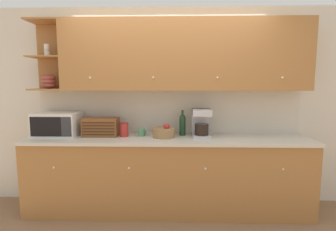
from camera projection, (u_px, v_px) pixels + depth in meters
name	position (u px, v px, depth m)	size (l,w,h in m)	color
ground_plane	(168.00, 199.00, 3.69)	(24.00, 24.00, 0.00)	#896647
wall_back	(168.00, 107.00, 3.56)	(5.88, 0.06, 2.60)	beige
counter_unit	(168.00, 174.00, 3.32)	(3.50, 0.66, 0.95)	#A36B38
backsplash_panel	(168.00, 111.00, 3.53)	(3.48, 0.01, 0.58)	beige
upper_cabinets	(182.00, 56.00, 3.27)	(3.48, 0.36, 0.87)	#A36B38
microwave	(58.00, 124.00, 3.34)	(0.54, 0.41, 0.30)	silver
bread_box	(101.00, 127.00, 3.33)	(0.43, 0.26, 0.23)	brown
storage_canister	(124.00, 130.00, 3.29)	(0.11, 0.11, 0.17)	#B22D28
mug	(142.00, 132.00, 3.33)	(0.10, 0.09, 0.09)	#4C845B
fruit_basket	(164.00, 132.00, 3.25)	(0.28, 0.28, 0.18)	#937047
wine_bottle	(183.00, 124.00, 3.36)	(0.08, 0.08, 0.33)	#19381E
coffee_maker	(201.00, 123.00, 3.29)	(0.23, 0.28, 0.35)	#B7B7BC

